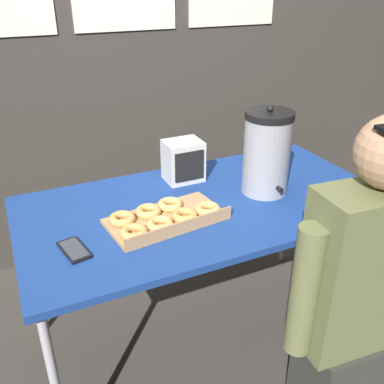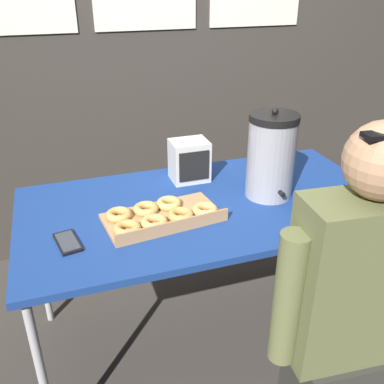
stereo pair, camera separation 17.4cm
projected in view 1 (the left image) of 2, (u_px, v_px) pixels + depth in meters
ground_plane at (203, 333)px, 2.13m from camera, size 12.00×12.00×0.00m
back_wall at (125, 35)px, 2.37m from camera, size 6.00×0.11×2.59m
folding_table at (205, 211)px, 1.81m from camera, size 1.53×0.80×0.74m
donut_box at (164, 218)px, 1.64m from camera, size 0.47×0.29×0.05m
coffee_urn at (267, 153)px, 1.81m from camera, size 0.20×0.23×0.38m
cell_phone at (74, 250)px, 1.47m from camera, size 0.10×0.16×0.01m
space_heater at (183, 161)px, 1.95m from camera, size 0.17×0.14×0.19m
person_seated at (360, 301)px, 1.45m from camera, size 0.55×0.25×1.26m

